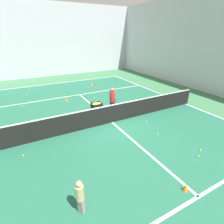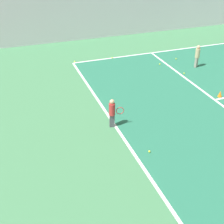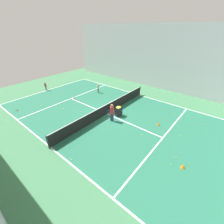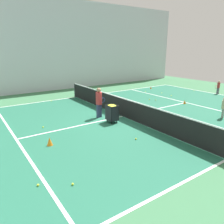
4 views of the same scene
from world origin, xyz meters
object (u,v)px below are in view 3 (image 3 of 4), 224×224
tennis_net (107,109)px  training_cone_1 (74,98)px  training_cone_0 (183,166)px  player_near_baseline (45,86)px  ball_cart (119,110)px  child_midcourt (98,88)px  coach_at_net (112,112)px

tennis_net → training_cone_1: tennis_net is taller
tennis_net → training_cone_1: 5.18m
training_cone_0 → training_cone_1: (-2.03, -12.69, -0.02)m
tennis_net → player_near_baseline: size_ratio=11.12×
ball_cart → training_cone_0: bearing=70.4°
training_cone_0 → training_cone_1: 12.85m
tennis_net → training_cone_0: size_ratio=40.53×
tennis_net → child_midcourt: bearing=-127.2°
player_near_baseline → child_midcourt: bearing=44.3°
training_cone_0 → training_cone_1: size_ratio=1.15×
player_near_baseline → coach_at_net: size_ratio=0.67×
tennis_net → coach_at_net: bearing=60.9°
ball_cart → training_cone_1: bearing=-87.2°
ball_cart → training_cone_1: ball_cart is taller
coach_at_net → tennis_net: bearing=-39.8°
tennis_net → child_midcourt: 5.42m
coach_at_net → training_cone_1: bearing=-17.9°
coach_at_net → training_cone_0: coach_at_net is taller
coach_at_net → child_midcourt: (-3.89, -5.42, -0.28)m
training_cone_0 → player_near_baseline: bearing=-94.6°
training_cone_0 → coach_at_net: bearing=-101.0°
training_cone_1 → child_midcourt: bearing=164.8°
training_cone_1 → training_cone_0: bearing=80.9°
player_near_baseline → training_cone_0: (1.43, 17.66, -0.47)m
child_midcourt → training_cone_1: (3.10, -0.84, -0.52)m
tennis_net → training_cone_0: (1.86, 7.53, -0.40)m
player_near_baseline → training_cone_1: size_ratio=4.21×
child_midcourt → training_cone_0: size_ratio=3.81×
child_midcourt → ball_cart: size_ratio=1.23×
tennis_net → coach_at_net: coach_at_net is taller
ball_cart → coach_at_net: bearing=5.5°
training_cone_0 → child_midcourt: bearing=-113.4°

